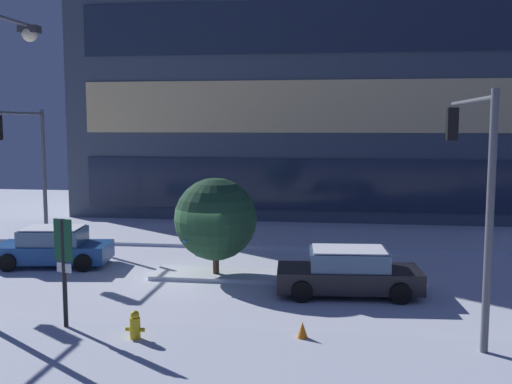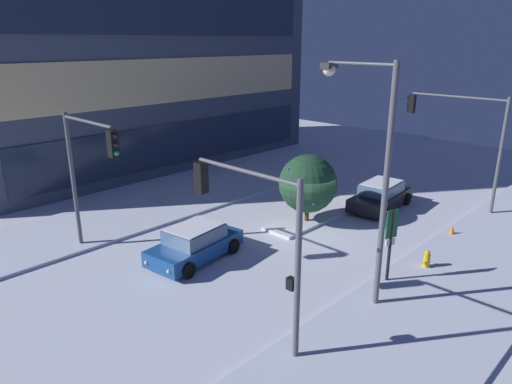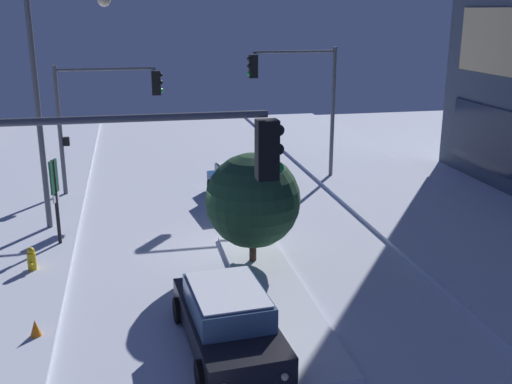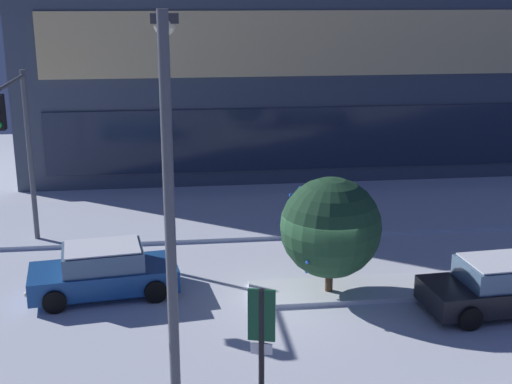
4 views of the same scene
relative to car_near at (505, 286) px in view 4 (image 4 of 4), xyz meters
The scene contains 9 objects.
ground 5.60m from the car_near, 167.68° to the left, with size 52.00×52.00×0.00m, color silver.
curb_strip_far 10.53m from the car_near, 121.09° to the left, with size 52.00×5.20×0.14m, color silver.
median_strip 3.00m from the car_near, 145.01° to the left, with size 9.00×1.80×0.14m, color silver.
car_near is the anchor object (origin of this frame).
car_far 11.41m from the car_near, 167.81° to the left, with size 4.50×2.52×1.49m.
traffic_light_corner_far_left 15.39m from the car_near, 158.08° to the left, with size 0.32×4.11×6.08m.
street_lamp_arched 11.11m from the car_near, 154.62° to the right, with size 0.56×2.76×8.34m.
parking_info_sign 8.73m from the car_near, 148.65° to the right, with size 0.54×0.21×3.00m.
decorated_tree_median 5.07m from the car_near, 161.56° to the left, with size 2.91×2.91×3.55m.
Camera 4 is at (-3.58, -18.26, 8.65)m, focal length 49.42 mm.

